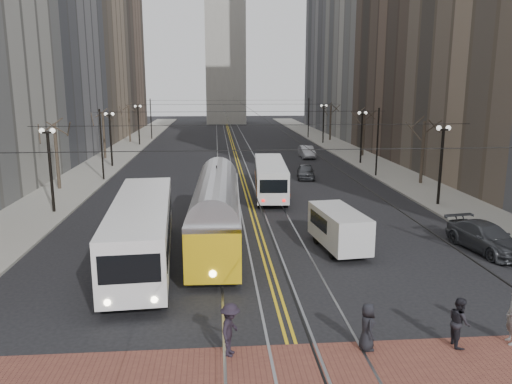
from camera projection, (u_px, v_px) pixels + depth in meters
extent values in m
plane|color=black|center=(288.00, 331.00, 17.99)|extent=(260.00, 260.00, 0.00)
cube|color=gray|center=(113.00, 157.00, 60.66)|extent=(5.00, 140.00, 0.15)
cube|color=gray|center=(355.00, 155.00, 63.01)|extent=(5.00, 140.00, 0.15)
cube|color=gray|center=(236.00, 157.00, 61.85)|extent=(4.80, 130.00, 0.02)
cube|color=gold|center=(236.00, 157.00, 61.85)|extent=(0.42, 130.00, 0.01)
cube|color=slate|center=(13.00, 11.00, 57.27)|extent=(16.00, 20.00, 34.00)
cube|color=brown|center=(94.00, 25.00, 95.63)|extent=(16.00, 20.00, 40.00)
cube|color=brown|center=(442.00, 16.00, 61.27)|extent=(16.00, 20.00, 34.00)
cube|color=slate|center=(354.00, 27.00, 99.63)|extent=(16.00, 20.00, 40.00)
cylinder|color=black|center=(51.00, 174.00, 33.88)|extent=(0.20, 0.20, 5.60)
cylinder|color=black|center=(111.00, 141.00, 53.37)|extent=(0.20, 0.20, 5.60)
cylinder|color=black|center=(139.00, 126.00, 72.86)|extent=(0.20, 0.20, 5.60)
cylinder|color=black|center=(441.00, 168.00, 36.02)|extent=(0.20, 0.20, 5.60)
cylinder|color=black|center=(361.00, 139.00, 55.52)|extent=(0.20, 0.20, 5.60)
cylinder|color=black|center=(323.00, 125.00, 75.01)|extent=(0.20, 0.20, 5.60)
cylinder|color=#382D23|center=(57.00, 157.00, 41.52)|extent=(0.28, 0.28, 5.60)
cylinder|color=#382D23|center=(104.00, 136.00, 59.06)|extent=(0.28, 0.28, 5.60)
cylinder|color=#382D23|center=(129.00, 124.00, 76.61)|extent=(0.28, 0.28, 5.60)
cylinder|color=#382D23|center=(422.00, 153.00, 43.98)|extent=(0.28, 0.28, 5.60)
cylinder|color=#382D23|center=(363.00, 134.00, 61.52)|extent=(0.28, 0.28, 5.60)
cylinder|color=#382D23|center=(330.00, 123.00, 79.07)|extent=(0.28, 0.28, 5.60)
cylinder|color=black|center=(223.00, 108.00, 60.48)|extent=(0.03, 120.00, 0.03)
cylinder|color=black|center=(248.00, 108.00, 60.71)|extent=(0.03, 120.00, 0.03)
cylinder|color=black|center=(102.00, 145.00, 45.53)|extent=(0.16, 0.16, 6.60)
cylinder|color=black|center=(151.00, 119.00, 80.62)|extent=(0.16, 0.16, 6.60)
cylinder|color=black|center=(377.00, 143.00, 47.55)|extent=(0.16, 0.16, 6.60)
cylinder|color=black|center=(308.00, 118.00, 82.64)|extent=(0.16, 0.16, 6.60)
cube|color=white|center=(142.00, 233.00, 24.37)|extent=(3.55, 12.86, 3.17)
cube|color=gold|center=(217.00, 218.00, 27.31)|extent=(2.84, 13.27, 3.11)
cube|color=silver|center=(270.00, 179.00, 39.72)|extent=(2.91, 10.51, 2.71)
cube|color=silver|center=(339.00, 230.00, 26.61)|extent=(2.47, 5.12, 2.18)
imported|color=#3E4045|center=(306.00, 171.00, 47.31)|extent=(2.07, 4.08, 1.33)
imported|color=#A5A7AD|center=(307.00, 152.00, 60.90)|extent=(1.56, 4.40, 1.45)
imported|color=#383A3F|center=(486.00, 237.00, 26.55)|extent=(2.86, 5.34, 1.47)
imported|color=black|center=(367.00, 326.00, 16.55)|extent=(0.54, 0.81, 1.63)
imported|color=black|center=(459.00, 322.00, 16.79)|extent=(0.71, 0.88, 1.71)
imported|color=black|center=(230.00, 330.00, 16.18)|extent=(0.99, 1.30, 1.78)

